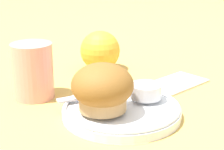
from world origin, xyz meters
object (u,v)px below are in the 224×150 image
at_px(butter_knife, 101,94).
at_px(orange_fruit, 100,51).
at_px(juice_glass, 33,71).
at_px(muffin, 101,88).

distance_m(butter_knife, orange_fruit, 0.20).
relative_size(butter_knife, juice_glass, 1.52).
xyz_separation_m(butter_knife, juice_glass, (-0.06, 0.11, 0.03)).
bearing_deg(juice_glass, muffin, -80.76).
relative_size(muffin, juice_glass, 0.96).
distance_m(butter_knife, juice_glass, 0.13).
height_order(butter_knife, orange_fruit, orange_fruit).
xyz_separation_m(muffin, juice_glass, (-0.03, 0.16, -0.00)).
bearing_deg(muffin, butter_knife, 49.53).
bearing_deg(juice_glass, butter_knife, -60.38).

